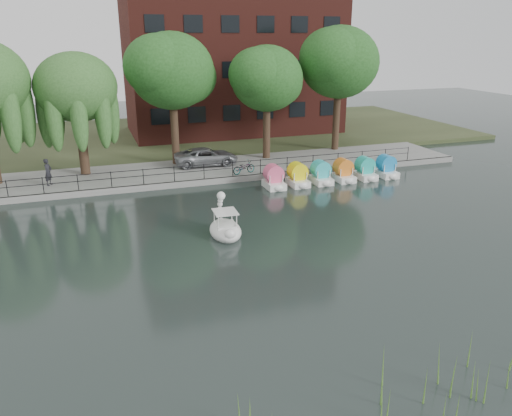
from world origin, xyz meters
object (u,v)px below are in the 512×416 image
bicycle (244,167)px  pedestrian (48,170)px  minivan (206,155)px  swan_boat (225,227)px

bicycle → pedestrian: bearing=69.1°
minivan → pedestrian: (-10.73, -1.72, 0.25)m
minivan → bicycle: bearing=-146.3°
pedestrian → minivan: bearing=-51.7°
bicycle → pedestrian: pedestrian is taller
minivan → bicycle: (1.90, -3.11, -0.24)m
bicycle → swan_boat: (-4.01, -9.49, -0.45)m
minivan → bicycle: size_ratio=3.09×
bicycle → swan_boat: swan_boat is taller
pedestrian → swan_boat: bearing=-112.4°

